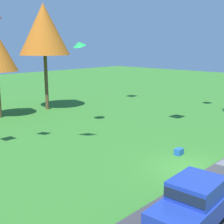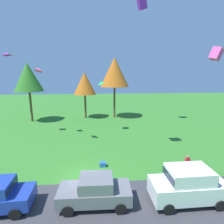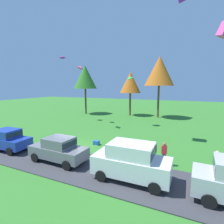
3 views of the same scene
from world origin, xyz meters
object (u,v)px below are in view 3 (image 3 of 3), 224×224
(car_sedan_mid_row, at_px, (59,149))
(tree_center_back, at_px, (159,71))
(tree_far_left, at_px, (85,77))
(kite_diamond_over_trees, at_px, (63,57))
(cooler_box, at_px, (96,143))
(person_beside_suv, at_px, (164,154))
(kite_delta_topmost, at_px, (130,78))
(person_on_lawn, at_px, (216,164))
(car_sedan_by_flagpole, at_px, (6,139))
(car_suv_near_entrance, at_px, (131,160))
(kite_diamond_low_drifter, at_px, (81,67))
(tree_right_of_center, at_px, (130,83))

(car_sedan_mid_row, relative_size, tree_center_back, 0.41)
(tree_far_left, distance_m, kite_diamond_over_trees, 7.85)
(cooler_box, relative_size, kite_diamond_over_trees, 0.64)
(person_beside_suv, bearing_deg, tree_far_left, 135.63)
(tree_far_left, xyz_separation_m, kite_delta_topmost, (11.81, -6.65, -0.62))
(person_beside_suv, distance_m, kite_diamond_over_trees, 22.78)
(kite_diamond_over_trees, bearing_deg, person_on_lawn, -27.59)
(car_sedan_by_flagpole, distance_m, car_suv_near_entrance, 11.65)
(car_sedan_by_flagpole, bearing_deg, cooler_box, 35.39)
(kite_diamond_over_trees, relative_size, kite_diamond_low_drifter, 0.97)
(cooler_box, bearing_deg, tree_far_left, 126.05)
(kite_diamond_low_drifter, bearing_deg, tree_center_back, 42.61)
(car_sedan_by_flagpole, height_order, person_on_lawn, car_sedan_by_flagpole)
(kite_diamond_over_trees, height_order, kite_diamond_low_drifter, kite_diamond_over_trees)
(car_sedan_mid_row, xyz_separation_m, kite_diamond_over_trees, (-10.55, 13.37, 9.27))
(cooler_box, bearing_deg, person_on_lawn, -12.45)
(tree_far_left, relative_size, cooler_box, 17.52)
(car_sedan_by_flagpole, height_order, car_sedan_mid_row, same)
(car_sedan_mid_row, distance_m, kite_diamond_low_drifter, 16.54)
(car_suv_near_entrance, xyz_separation_m, tree_far_left, (-16.86, 20.87, 6.16))
(car_sedan_mid_row, xyz_separation_m, tree_right_of_center, (-2.10, 22.46, 5.27))
(cooler_box, xyz_separation_m, kite_delta_topmost, (0.11, 9.42, 6.63))
(tree_far_left, xyz_separation_m, kite_diamond_over_trees, (0.57, -7.29, 2.86))
(car_sedan_mid_row, bearing_deg, tree_right_of_center, 95.35)
(car_sedan_mid_row, height_order, kite_diamond_over_trees, kite_diamond_over_trees)
(car_sedan_by_flagpole, xyz_separation_m, cooler_box, (6.48, 4.60, -0.84))
(kite_diamond_low_drifter, bearing_deg, kite_diamond_over_trees, 175.50)
(car_sedan_by_flagpole, height_order, cooler_box, car_sedan_by_flagpole)
(tree_far_left, height_order, kite_delta_topmost, tree_far_left)
(kite_delta_topmost, bearing_deg, kite_diamond_over_trees, -176.78)
(person_on_lawn, height_order, cooler_box, person_on_lawn)
(person_beside_suv, xyz_separation_m, tree_far_left, (-18.35, 17.95, 6.58))
(kite_delta_topmost, bearing_deg, car_suv_near_entrance, -70.43)
(car_sedan_by_flagpole, relative_size, kite_diamond_low_drifter, 4.99)
(car_sedan_mid_row, relative_size, car_suv_near_entrance, 0.96)
(car_sedan_mid_row, bearing_deg, kite_diamond_low_drifter, 117.65)
(person_beside_suv, bearing_deg, kite_diamond_low_drifter, 143.63)
(tree_right_of_center, height_order, kite_delta_topmost, tree_right_of_center)
(person_beside_suv, height_order, kite_diamond_over_trees, kite_diamond_over_trees)
(person_on_lawn, relative_size, tree_center_back, 0.16)
(person_beside_suv, xyz_separation_m, cooler_box, (-6.65, 1.87, -0.68))
(cooler_box, xyz_separation_m, kite_diamond_over_trees, (-11.13, 8.79, 10.11))
(person_beside_suv, bearing_deg, car_sedan_by_flagpole, -168.26)
(kite_delta_topmost, bearing_deg, tree_center_back, 72.90)
(person_beside_suv, bearing_deg, kite_delta_topmost, 120.08)
(car_suv_near_entrance, xyz_separation_m, cooler_box, (-5.16, 4.80, -1.10))
(tree_center_back, bearing_deg, tree_right_of_center, 179.30)
(tree_far_left, xyz_separation_m, tree_center_back, (14.39, 1.74, 0.82))
(car_suv_near_entrance, xyz_separation_m, tree_center_back, (-2.47, 22.61, 6.98))
(car_sedan_mid_row, relative_size, kite_delta_topmost, 4.41)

